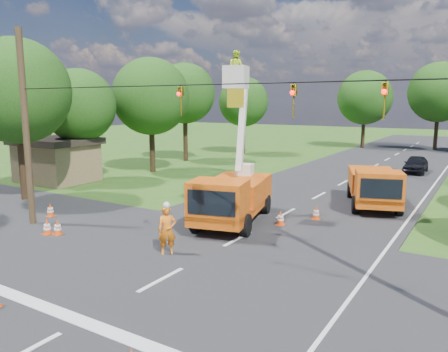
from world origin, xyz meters
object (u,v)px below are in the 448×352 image
Objects in this scene: traffic_cone_3 at (316,213)px; traffic_cone_4 at (58,227)px; ground_worker at (167,230)px; traffic_cone_6 at (50,210)px; traffic_cone_7 at (377,195)px; traffic_cone_5 at (47,227)px; tree_far_a at (365,98)px; pole_left at (26,129)px; second_truck at (374,186)px; shed at (57,159)px; bucket_truck at (233,189)px; tree_left_f at (243,102)px; distant_car at (416,164)px; tree_left_d at (151,97)px; traffic_cone_2 at (281,218)px; tree_left_c at (79,106)px; tree_far_b at (439,92)px; tree_left_e at (185,93)px; tree_left_b at (17,91)px.

traffic_cone_3 is 1.00× the size of traffic_cone_4.
traffic_cone_6 is at bearing 128.17° from ground_worker.
traffic_cone_5 is at bearing -126.52° from traffic_cone_7.
ground_worker is at bearing -85.21° from tree_far_a.
pole_left is at bearing 136.68° from ground_worker.
shed is (-21.46, -3.92, 0.43)m from second_truck.
bucket_truck is 0.96× the size of tree_left_f.
traffic_cone_7 is at bearing -92.93° from distant_car.
tree_left_d is 15.01m from tree_left_f.
traffic_cone_2 is 0.13× the size of shed.
tree_left_c reaches higher than ground_worker.
tree_far_a is at bearing 52.99° from tree_left_f.
tree_left_d is at bearing 175.91° from traffic_cone_7.
tree_left_d is (-5.13, 13.74, 5.77)m from traffic_cone_6.
tree_far_b reaches higher than tree_left_f.
tree_left_d is (-18.28, 1.31, 5.77)m from traffic_cone_7.
bucket_truck is at bearing -47.85° from tree_left_e.
distant_car is at bearing 29.96° from tree_left_d.
tree_left_b is 41.11m from tree_far_a.
second_truck reaches higher than traffic_cone_2.
ground_worker reaches higher than traffic_cone_2.
shed is 0.60× the size of tree_left_d.
second_truck is at bearing 64.76° from traffic_cone_2.
bucket_truck is at bearing -105.20° from distant_car.
distant_car is at bearing 61.11° from traffic_cone_6.
ground_worker is (0.09, -5.02, -0.73)m from bucket_truck.
traffic_cone_4 is at bearing -32.01° from traffic_cone_6.
second_truck is 12.81m from ground_worker.
pole_left reaches higher than traffic_cone_5.
ground_worker is 27.36m from tree_left_e.
tree_left_b is (-13.10, 2.92, 5.36)m from ground_worker.
bucket_truck is 15.95m from tree_left_c.
ground_worker is 8.84m from pole_left.
tree_left_b is (-16.21, -4.75, 5.95)m from traffic_cone_3.
traffic_cone_3 is at bearing 29.26° from traffic_cone_6.
tree_far_b is at bearing 88.01° from traffic_cone_3.
shed is (-16.50, 2.91, -0.06)m from bucket_truck.
distant_car is 19.57m from tree_left_f.
traffic_cone_2 is at bearing 10.93° from tree_left_b.
traffic_cone_5 and traffic_cone_6 have the same top height.
tree_left_e is at bearing 137.32° from traffic_cone_2.
distant_car is 0.40× the size of tree_far_b.
traffic_cone_2 and traffic_cone_6 have the same top height.
traffic_cone_3 is at bearing -97.36° from distant_car.
tree_left_d is (-16.71, 7.25, 5.77)m from traffic_cone_3.
tree_far_b reaches higher than traffic_cone_3.
tree_left_e reaches higher than tree_left_b.
traffic_cone_4 is 1.00× the size of traffic_cone_7.
traffic_cone_7 is at bearing -89.48° from tree_far_b.
pole_left is at bearing -43.26° from shed.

